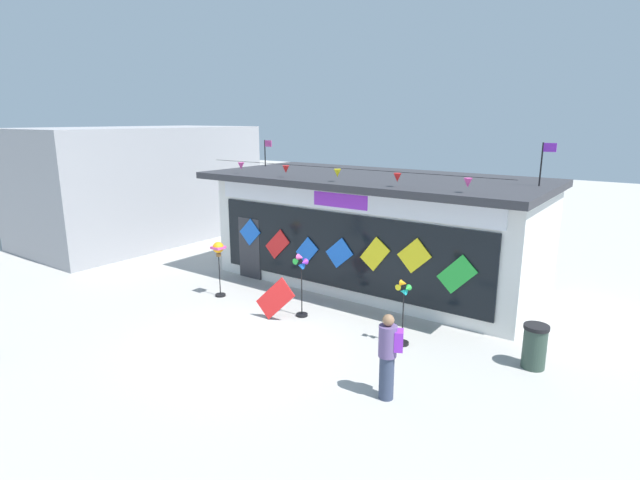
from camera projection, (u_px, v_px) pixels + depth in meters
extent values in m
plane|color=#ADAAA5|center=(247.00, 343.00, 11.83)|extent=(80.00, 80.00, 0.00)
cube|color=silver|center=(377.00, 232.00, 15.96)|extent=(9.84, 4.16, 3.25)
cube|color=#333338|center=(373.00, 179.00, 15.26)|extent=(10.24, 4.91, 0.20)
cube|color=silver|center=(341.00, 200.00, 13.99)|extent=(9.06, 0.08, 0.57)
cube|color=purple|center=(340.00, 200.00, 13.97)|extent=(1.77, 0.04, 0.40)
cube|color=black|center=(340.00, 251.00, 14.34)|extent=(8.86, 0.06, 2.20)
cube|color=#333338|center=(250.00, 248.00, 16.46)|extent=(0.90, 0.07, 2.00)
cube|color=blue|center=(250.00, 232.00, 16.23)|extent=(0.90, 0.03, 0.90)
cube|color=red|center=(277.00, 244.00, 15.63)|extent=(0.98, 0.03, 0.98)
cube|color=blue|center=(307.00, 251.00, 14.98)|extent=(0.83, 0.03, 0.85)
cube|color=blue|center=(339.00, 253.00, 14.30)|extent=(0.93, 0.03, 0.92)
cube|color=yellow|center=(375.00, 254.00, 13.61)|extent=(0.92, 0.03, 0.97)
cube|color=yellow|center=(414.00, 256.00, 12.93)|extent=(0.97, 0.03, 0.96)
cube|color=green|center=(457.00, 274.00, 12.34)|extent=(1.04, 0.03, 1.05)
cylinder|color=black|center=(337.00, 168.00, 13.63)|extent=(9.45, 0.01, 0.01)
cone|color=#EA4CA3|center=(241.00, 166.00, 15.72)|extent=(0.20, 0.20, 0.22)
cone|color=red|center=(286.00, 169.00, 14.70)|extent=(0.20, 0.20, 0.22)
cone|color=yellow|center=(337.00, 173.00, 13.67)|extent=(0.20, 0.20, 0.22)
cone|color=red|center=(397.00, 178.00, 12.64)|extent=(0.20, 0.20, 0.22)
cone|color=#EA4CA3|center=(468.00, 183.00, 11.61)|extent=(0.20, 0.20, 0.22)
cylinder|color=black|center=(265.00, 153.00, 18.08)|extent=(0.04, 0.04, 0.93)
cube|color=#EA4CA3|center=(268.00, 144.00, 17.91)|extent=(0.32, 0.02, 0.22)
cylinder|color=black|center=(541.00, 164.00, 12.75)|extent=(0.04, 0.04, 1.10)
cube|color=purple|center=(550.00, 147.00, 12.56)|extent=(0.32, 0.02, 0.22)
cylinder|color=black|center=(221.00, 295.00, 14.94)|extent=(0.30, 0.30, 0.06)
cylinder|color=black|center=(220.00, 275.00, 14.80)|extent=(0.03, 0.03, 1.33)
sphere|color=orange|center=(218.00, 247.00, 14.60)|extent=(0.32, 0.32, 0.32)
cube|color=#EA4CA3|center=(218.00, 247.00, 14.60)|extent=(0.33, 0.33, 0.07)
cube|color=brown|center=(219.00, 255.00, 14.65)|extent=(0.10, 0.10, 0.10)
cylinder|color=black|center=(302.00, 315.00, 13.44)|extent=(0.31, 0.31, 0.06)
cylinder|color=black|center=(302.00, 289.00, 13.27)|extent=(0.03, 0.03, 1.52)
cylinder|color=black|center=(301.00, 262.00, 13.06)|extent=(0.06, 0.04, 0.06)
cone|color=purple|center=(304.00, 262.00, 12.99)|extent=(0.16, 0.17, 0.16)
cone|color=#EA4CA3|center=(300.00, 257.00, 13.03)|extent=(0.17, 0.16, 0.16)
cone|color=green|center=(297.00, 261.00, 13.12)|extent=(0.16, 0.17, 0.16)
cone|color=blue|center=(301.00, 266.00, 13.08)|extent=(0.17, 0.16, 0.16)
cylinder|color=black|center=(402.00, 343.00, 11.75)|extent=(0.32, 0.32, 0.06)
cylinder|color=black|center=(403.00, 316.00, 11.59)|extent=(0.03, 0.03, 1.41)
cylinder|color=black|center=(403.00, 287.00, 11.39)|extent=(0.06, 0.04, 0.06)
cone|color=green|center=(407.00, 288.00, 11.34)|extent=(0.14, 0.15, 0.14)
cone|color=orange|center=(404.00, 283.00, 11.37)|extent=(0.15, 0.14, 0.14)
cone|color=yellow|center=(399.00, 287.00, 11.45)|extent=(0.14, 0.15, 0.14)
cone|color=#19B7BC|center=(403.00, 292.00, 11.42)|extent=(0.15, 0.14, 0.14)
cylinder|color=#333D56|center=(386.00, 377.00, 9.40)|extent=(0.28, 0.28, 0.86)
cylinder|color=#604C7F|center=(388.00, 341.00, 9.23)|extent=(0.34, 0.34, 0.60)
sphere|color=#8C6647|center=(388.00, 320.00, 9.13)|extent=(0.22, 0.22, 0.22)
cube|color=purple|center=(399.00, 340.00, 9.19)|extent=(0.26, 0.30, 0.38)
cylinder|color=#2D4238|center=(534.00, 348.00, 10.56)|extent=(0.48, 0.48, 0.87)
cylinder|color=black|center=(537.00, 327.00, 10.45)|extent=(0.52, 0.52, 0.08)
cube|color=red|center=(275.00, 299.00, 13.04)|extent=(1.18, 0.20, 1.18)
cube|color=#99999E|center=(141.00, 184.00, 21.76)|extent=(5.14, 9.58, 4.77)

